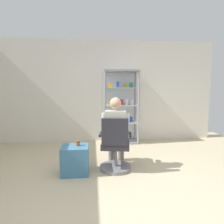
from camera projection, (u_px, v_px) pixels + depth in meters
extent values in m
plane|color=#C6B793|center=(120.00, 203.00, 2.47)|extent=(7.20, 7.20, 0.00)
cube|color=silver|center=(105.00, 92.00, 5.26)|extent=(6.00, 0.10, 2.70)
cylinder|color=gray|center=(105.00, 108.00, 4.81)|extent=(0.05, 0.05, 1.90)
cylinder|color=gray|center=(139.00, 108.00, 4.90)|extent=(0.05, 0.05, 1.90)
cylinder|color=gray|center=(104.00, 107.00, 5.21)|extent=(0.05, 0.05, 1.90)
cylinder|color=gray|center=(135.00, 106.00, 5.29)|extent=(0.05, 0.05, 1.90)
cube|color=gray|center=(121.00, 71.00, 4.94)|extent=(0.90, 0.45, 0.04)
cube|color=gray|center=(121.00, 142.00, 5.17)|extent=(0.90, 0.45, 0.04)
cube|color=silver|center=(120.00, 106.00, 5.26)|extent=(0.84, 0.02, 1.80)
cube|color=silver|center=(121.00, 122.00, 5.10)|extent=(0.82, 0.39, 0.02)
cube|color=silver|center=(111.00, 120.00, 5.06)|extent=(0.08, 0.04, 0.14)
cube|color=#999919|center=(118.00, 120.00, 5.09)|extent=(0.08, 0.05, 0.12)
cube|color=red|center=(124.00, 119.00, 5.10)|extent=(0.09, 0.05, 0.16)
cube|color=#264CB2|center=(131.00, 119.00, 5.12)|extent=(0.09, 0.05, 0.14)
cube|color=silver|center=(121.00, 105.00, 5.05)|extent=(0.82, 0.39, 0.02)
cube|color=#999919|center=(110.00, 102.00, 4.98)|extent=(0.08, 0.04, 0.14)
cube|color=#268C4C|center=(115.00, 102.00, 5.04)|extent=(0.09, 0.05, 0.14)
cube|color=red|center=(121.00, 102.00, 5.02)|extent=(0.09, 0.04, 0.15)
cube|color=silver|center=(127.00, 102.00, 5.02)|extent=(0.07, 0.04, 0.15)
cube|color=silver|center=(132.00, 103.00, 5.05)|extent=(0.09, 0.04, 0.13)
cube|color=silver|center=(121.00, 88.00, 4.99)|extent=(0.82, 0.39, 0.02)
cube|color=gold|center=(110.00, 85.00, 5.00)|extent=(0.09, 0.05, 0.12)
cube|color=#264CB2|center=(118.00, 85.00, 4.99)|extent=(0.08, 0.05, 0.15)
cube|color=#999919|center=(125.00, 85.00, 4.96)|extent=(0.08, 0.04, 0.12)
cube|color=#268C4C|center=(131.00, 85.00, 5.01)|extent=(0.08, 0.06, 0.14)
cylinder|color=slate|center=(115.00, 167.00, 3.49)|extent=(0.56, 0.56, 0.06)
cylinder|color=slate|center=(115.00, 156.00, 3.46)|extent=(0.07, 0.07, 0.41)
cube|color=#26262D|center=(115.00, 144.00, 3.43)|extent=(0.55, 0.55, 0.10)
cube|color=#26262D|center=(115.00, 132.00, 3.19)|extent=(0.45, 0.15, 0.45)
cube|color=#26262D|center=(130.00, 135.00, 3.39)|extent=(0.09, 0.30, 0.04)
cube|color=#26262D|center=(101.00, 134.00, 3.42)|extent=(0.09, 0.30, 0.04)
cylinder|color=slate|center=(121.00, 136.00, 3.61)|extent=(0.20, 0.42, 0.14)
cylinder|color=slate|center=(121.00, 147.00, 3.84)|extent=(0.11, 0.11, 0.56)
cylinder|color=slate|center=(111.00, 136.00, 3.62)|extent=(0.20, 0.42, 0.14)
cylinder|color=slate|center=(111.00, 147.00, 3.86)|extent=(0.11, 0.11, 0.56)
cube|color=beige|center=(115.00, 125.00, 3.39)|extent=(0.39, 0.27, 0.50)
sphere|color=tan|center=(115.00, 103.00, 3.34)|extent=(0.20, 0.20, 0.20)
cylinder|color=beige|center=(127.00, 121.00, 3.37)|extent=(0.09, 0.09, 0.28)
cylinder|color=tan|center=(127.00, 131.00, 3.57)|extent=(0.13, 0.31, 0.08)
cylinder|color=beige|center=(104.00, 121.00, 3.39)|extent=(0.09, 0.09, 0.28)
cylinder|color=tan|center=(105.00, 131.00, 3.60)|extent=(0.13, 0.31, 0.08)
cube|color=teal|center=(75.00, 160.00, 3.29)|extent=(0.45, 0.41, 0.48)
cylinder|color=brown|center=(78.00, 143.00, 3.29)|extent=(0.07, 0.07, 0.09)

